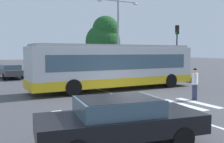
{
  "coord_description": "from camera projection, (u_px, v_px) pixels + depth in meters",
  "views": [
    {
      "loc": [
        -7.25,
        -11.64,
        2.58
      ],
      "look_at": [
        0.35,
        3.42,
        1.3
      ],
      "focal_mm": 41.5,
      "sensor_mm": 36.0,
      "label": 1
    }
  ],
  "objects": [
    {
      "name": "ground_plane",
      "position": [
        135.0,
        100.0,
        13.81
      ],
      "size": [
        160.0,
        160.0,
        0.0
      ],
      "primitive_type": "plane",
      "color": "#47474C"
    },
    {
      "name": "city_transit_bus",
      "position": [
        115.0,
        66.0,
        17.69
      ],
      "size": [
        11.91,
        3.04,
        3.06
      ],
      "color": "black",
      "rests_on": "ground_plane"
    },
    {
      "name": "pedestrian_crossing_street",
      "position": [
        195.0,
        82.0,
        13.83
      ],
      "size": [
        0.5,
        0.44,
        1.72
      ],
      "color": "#333856",
      "rests_on": "ground_plane"
    },
    {
      "name": "foreground_sedan",
      "position": [
        120.0,
        119.0,
        7.0
      ],
      "size": [
        4.69,
        2.36,
        1.35
      ],
      "color": "black",
      "rests_on": "ground_plane"
    },
    {
      "name": "parked_car_charcoal",
      "position": [
        10.0,
        71.0,
        25.0
      ],
      "size": [
        2.31,
        4.67,
        1.35
      ],
      "color": "black",
      "rests_on": "ground_plane"
    },
    {
      "name": "parked_car_teal",
      "position": [
        39.0,
        70.0,
        26.5
      ],
      "size": [
        2.14,
        4.62,
        1.35
      ],
      "color": "black",
      "rests_on": "ground_plane"
    },
    {
      "name": "parked_car_white",
      "position": [
        63.0,
        69.0,
        27.79
      ],
      "size": [
        2.02,
        4.57,
        1.35
      ],
      "color": "black",
      "rests_on": "ground_plane"
    },
    {
      "name": "parked_car_silver",
      "position": [
        88.0,
        68.0,
        28.96
      ],
      "size": [
        2.25,
        4.66,
        1.35
      ],
      "color": "black",
      "rests_on": "ground_plane"
    },
    {
      "name": "parked_car_blue",
      "position": [
        112.0,
        68.0,
        29.8
      ],
      "size": [
        2.35,
        4.69,
        1.35
      ],
      "color": "black",
      "rests_on": "ground_plane"
    },
    {
      "name": "traffic_light_far_corner",
      "position": [
        177.0,
        43.0,
        26.49
      ],
      "size": [
        0.33,
        0.32,
        5.29
      ],
      "color": "#28282B",
      "rests_on": "ground_plane"
    },
    {
      "name": "bus_stop_shelter",
      "position": [
        155.0,
        53.0,
        28.38
      ],
      "size": [
        3.81,
        1.54,
        3.25
      ],
      "color": "#28282B",
      "rests_on": "ground_plane"
    },
    {
      "name": "twin_arm_street_lamp",
      "position": [
        118.0,
        28.0,
        27.41
      ],
      "size": [
        4.8,
        0.32,
        8.08
      ],
      "color": "#939399",
      "rests_on": "ground_plane"
    },
    {
      "name": "background_tree_right",
      "position": [
        104.0,
        38.0,
        31.78
      ],
      "size": [
        4.31,
        4.31,
        6.97
      ],
      "color": "brown",
      "rests_on": "ground_plane"
    },
    {
      "name": "crosswalk_painted_stripes",
      "position": [
        141.0,
        110.0,
        11.56
      ],
      "size": [
        7.34,
        2.98,
        0.01
      ],
      "color": "silver",
      "rests_on": "ground_plane"
    },
    {
      "name": "lane_center_line",
      "position": [
        116.0,
        95.0,
        15.56
      ],
      "size": [
        0.16,
        24.0,
        0.01
      ],
      "primitive_type": "cube",
      "color": "silver",
      "rests_on": "ground_plane"
    }
  ]
}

